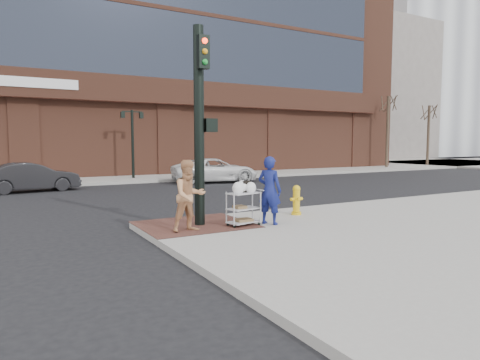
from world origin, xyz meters
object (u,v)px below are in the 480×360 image
sedan_dark (31,177)px  traffic_signal_pole (200,120)px  woman_blue (269,190)px  fire_hydrant (296,200)px  lamp_post (133,136)px  minivan_white (215,170)px  utility_cart (243,205)px  pedestrian_tan (189,196)px

sedan_dark → traffic_signal_pole: bearing=-173.8°
woman_blue → fire_hydrant: (1.49, 0.83, -0.44)m
traffic_signal_pole → fire_hydrant: size_ratio=5.75×
woman_blue → sedan_dark: (-4.79, 12.52, -0.36)m
woman_blue → fire_hydrant: bearing=-92.3°
lamp_post → minivan_white: size_ratio=0.82×
lamp_post → fire_hydrant: 15.30m
woman_blue → utility_cart: bearing=46.4°
minivan_white → lamp_post: bearing=57.7°
sedan_dark → fire_hydrant: size_ratio=4.71×
pedestrian_tan → utility_cart: bearing=-5.7°
lamp_post → fire_hydrant: (0.61, -15.15, -2.02)m
lamp_post → utility_cart: (-1.57, -15.83, -1.95)m
woman_blue → pedestrian_tan: bearing=54.1°
traffic_signal_pole → utility_cart: traffic_signal_pole is taller
woman_blue → fire_hydrant: size_ratio=2.03×
woman_blue → pedestrian_tan: (-2.16, 0.17, -0.03)m
lamp_post → utility_cart: bearing=-95.7°
woman_blue → minivan_white: 13.38m
sedan_dark → minivan_white: (9.40, 0.03, 0.01)m
lamp_post → sedan_dark: bearing=-148.6°
minivan_white → traffic_signal_pole: bearing=162.4°
lamp_post → pedestrian_tan: bearing=-100.9°
traffic_signal_pole → lamp_post: bearing=80.8°
pedestrian_tan → minivan_white: (6.78, 12.38, -0.32)m
woman_blue → minivan_white: bearing=-51.5°
lamp_post → traffic_signal_pole: 15.43m
lamp_post → woman_blue: 16.08m
traffic_signal_pole → minivan_white: size_ratio=1.02×
woman_blue → minivan_white: (4.62, 12.56, -0.35)m
minivan_white → fire_hydrant: minivan_white is taller
sedan_dark → minivan_white: size_ratio=0.84×
traffic_signal_pole → pedestrian_tan: bearing=-134.1°
sedan_dark → fire_hydrant: 13.28m
lamp_post → traffic_signal_pole: traffic_signal_pole is taller
woman_blue → lamp_post: bearing=-34.4°
pedestrian_tan → sedan_dark: 12.63m
lamp_post → fire_hydrant: size_ratio=4.60×
fire_hydrant → utility_cart: bearing=-162.7°
sedan_dark → woman_blue: bearing=-168.1°
lamp_post → sedan_dark: 6.92m
minivan_white → sedan_dark: bearing=100.4°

